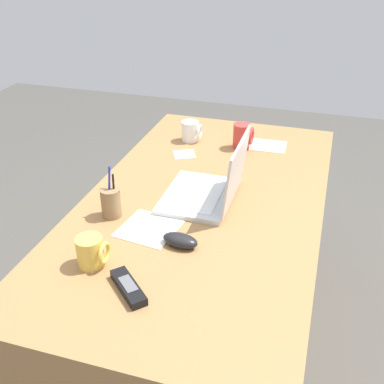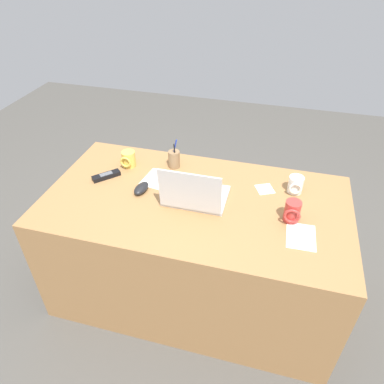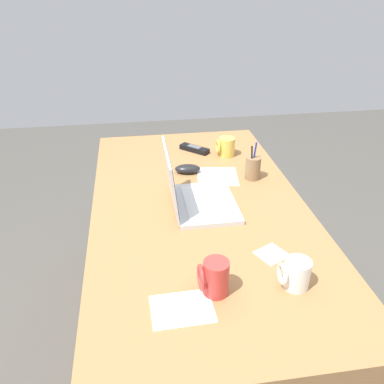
{
  "view_description": "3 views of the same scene",
  "coord_description": "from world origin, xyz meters",
  "px_view_note": "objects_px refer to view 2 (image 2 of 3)",
  "views": [
    {
      "loc": [
        1.41,
        0.39,
        1.57
      ],
      "look_at": [
        0.02,
        -0.04,
        0.74
      ],
      "focal_mm": 44.5,
      "sensor_mm": 36.0,
      "label": 1
    },
    {
      "loc": [
        -0.35,
        1.38,
        1.83
      ],
      "look_at": [
        0.02,
        -0.0,
        0.75
      ],
      "focal_mm": 33.21,
      "sensor_mm": 36.0,
      "label": 2
    },
    {
      "loc": [
        -1.33,
        0.23,
        1.53
      ],
      "look_at": [
        0.01,
        0.03,
        0.77
      ],
      "focal_mm": 37.95,
      "sensor_mm": 36.0,
      "label": 3
    }
  ],
  "objects_px": {
    "cordless_phone": "(106,176)",
    "coffee_mug_white": "(296,185)",
    "pen_holder": "(174,159)",
    "computer_mouse": "(141,188)",
    "coffee_mug_spare": "(128,159)",
    "laptop": "(195,195)",
    "coffee_mug_tall": "(292,212)"
  },
  "relations": [
    {
      "from": "cordless_phone",
      "to": "coffee_mug_white",
      "type": "bearing_deg",
      "value": -172.37
    },
    {
      "from": "pen_holder",
      "to": "coffee_mug_white",
      "type": "bearing_deg",
      "value": 174.22
    },
    {
      "from": "computer_mouse",
      "to": "coffee_mug_white",
      "type": "xyz_separation_m",
      "value": [
        -0.78,
        -0.2,
        0.03
      ]
    },
    {
      "from": "coffee_mug_white",
      "to": "pen_holder",
      "type": "xyz_separation_m",
      "value": [
        0.68,
        -0.07,
        0.01
      ]
    },
    {
      "from": "computer_mouse",
      "to": "coffee_mug_white",
      "type": "distance_m",
      "value": 0.8
    },
    {
      "from": "pen_holder",
      "to": "coffee_mug_spare",
      "type": "bearing_deg",
      "value": 13.15
    },
    {
      "from": "coffee_mug_white",
      "to": "coffee_mug_spare",
      "type": "xyz_separation_m",
      "value": [
        0.94,
        -0.01,
        0.0
      ]
    },
    {
      "from": "laptop",
      "to": "coffee_mug_spare",
      "type": "xyz_separation_m",
      "value": [
        0.45,
        -0.23,
        -0.0
      ]
    },
    {
      "from": "coffee_mug_tall",
      "to": "cordless_phone",
      "type": "xyz_separation_m",
      "value": [
        1.0,
        -0.1,
        -0.04
      ]
    },
    {
      "from": "coffee_mug_tall",
      "to": "computer_mouse",
      "type": "bearing_deg",
      "value": -2.47
    },
    {
      "from": "laptop",
      "to": "coffee_mug_tall",
      "type": "relative_size",
      "value": 2.87
    },
    {
      "from": "coffee_mug_white",
      "to": "cordless_phone",
      "type": "distance_m",
      "value": 1.02
    },
    {
      "from": "cordless_phone",
      "to": "pen_holder",
      "type": "relative_size",
      "value": 0.81
    },
    {
      "from": "coffee_mug_white",
      "to": "pen_holder",
      "type": "bearing_deg",
      "value": -5.78
    },
    {
      "from": "cordless_phone",
      "to": "coffee_mug_spare",
      "type": "bearing_deg",
      "value": -117.16
    },
    {
      "from": "cordless_phone",
      "to": "pen_holder",
      "type": "height_order",
      "value": "pen_holder"
    },
    {
      "from": "computer_mouse",
      "to": "coffee_mug_white",
      "type": "relative_size",
      "value": 1.26
    },
    {
      "from": "laptop",
      "to": "coffee_mug_white",
      "type": "height_order",
      "value": "laptop"
    },
    {
      "from": "computer_mouse",
      "to": "cordless_phone",
      "type": "bearing_deg",
      "value": -8.73
    },
    {
      "from": "coffee_mug_tall",
      "to": "cordless_phone",
      "type": "distance_m",
      "value": 1.01
    },
    {
      "from": "computer_mouse",
      "to": "coffee_mug_tall",
      "type": "bearing_deg",
      "value": -174.94
    },
    {
      "from": "laptop",
      "to": "coffee_mug_tall",
      "type": "bearing_deg",
      "value": 177.86
    },
    {
      "from": "computer_mouse",
      "to": "coffee_mug_tall",
      "type": "distance_m",
      "value": 0.77
    },
    {
      "from": "coffee_mug_white",
      "to": "pen_holder",
      "type": "height_order",
      "value": "pen_holder"
    },
    {
      "from": "computer_mouse",
      "to": "coffee_mug_spare",
      "type": "relative_size",
      "value": 1.25
    },
    {
      "from": "coffee_mug_tall",
      "to": "coffee_mug_spare",
      "type": "distance_m",
      "value": 0.96
    },
    {
      "from": "laptop",
      "to": "cordless_phone",
      "type": "relative_size",
      "value": 2.18
    },
    {
      "from": "coffee_mug_spare",
      "to": "coffee_mug_tall",
      "type": "bearing_deg",
      "value": 165.16
    },
    {
      "from": "coffee_mug_spare",
      "to": "pen_holder",
      "type": "distance_m",
      "value": 0.26
    },
    {
      "from": "coffee_mug_tall",
      "to": "pen_holder",
      "type": "xyz_separation_m",
      "value": [
        0.67,
        -0.31,
        -0.0
      ]
    },
    {
      "from": "laptop",
      "to": "coffee_mug_white",
      "type": "distance_m",
      "value": 0.53
    },
    {
      "from": "computer_mouse",
      "to": "laptop",
      "type": "bearing_deg",
      "value": -175.48
    }
  ]
}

